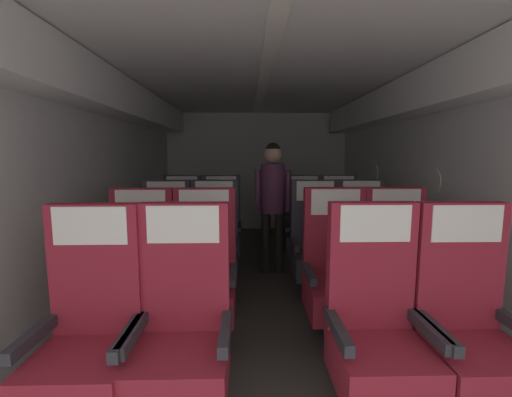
% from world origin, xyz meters
% --- Properties ---
extents(ground, '(3.66, 6.69, 0.02)m').
position_xyz_m(ground, '(0.00, 3.15, -0.01)').
color(ground, '#3D3833').
extents(fuselage_shell, '(3.54, 6.34, 2.27)m').
position_xyz_m(fuselage_shell, '(0.00, 3.42, 1.63)').
color(fuselage_shell, silver).
rests_on(fuselage_shell, ground).
extents(seat_a_left_window, '(0.51, 0.49, 1.17)m').
position_xyz_m(seat_a_left_window, '(-0.99, 1.47, 0.49)').
color(seat_a_left_window, '#38383D').
rests_on(seat_a_left_window, ground).
extents(seat_a_left_aisle, '(0.51, 0.49, 1.17)m').
position_xyz_m(seat_a_left_aisle, '(-0.52, 1.49, 0.49)').
color(seat_a_left_aisle, '#38383D').
rests_on(seat_a_left_aisle, ground).
extents(seat_a_right_aisle, '(0.51, 0.49, 1.17)m').
position_xyz_m(seat_a_right_aisle, '(1.00, 1.48, 0.49)').
color(seat_a_right_aisle, '#38383D').
rests_on(seat_a_right_aisle, ground).
extents(seat_a_right_window, '(0.51, 0.49, 1.17)m').
position_xyz_m(seat_a_right_window, '(0.51, 1.49, 0.49)').
color(seat_a_right_window, '#38383D').
rests_on(seat_a_right_window, ground).
extents(seat_b_left_window, '(0.51, 0.49, 1.17)m').
position_xyz_m(seat_b_left_window, '(-0.99, 2.31, 0.49)').
color(seat_b_left_window, '#38383D').
rests_on(seat_b_left_window, ground).
extents(seat_b_left_aisle, '(0.51, 0.49, 1.17)m').
position_xyz_m(seat_b_left_aisle, '(-0.51, 2.31, 0.49)').
color(seat_b_left_aisle, '#38383D').
rests_on(seat_b_left_aisle, ground).
extents(seat_b_right_aisle, '(0.51, 0.49, 1.17)m').
position_xyz_m(seat_b_right_aisle, '(0.99, 2.33, 0.49)').
color(seat_b_right_aisle, '#38383D').
rests_on(seat_b_right_aisle, ground).
extents(seat_b_right_window, '(0.51, 0.49, 1.17)m').
position_xyz_m(seat_b_right_window, '(0.51, 2.32, 0.49)').
color(seat_b_right_window, '#38383D').
rests_on(seat_b_right_window, ground).
extents(seat_c_left_window, '(0.51, 0.49, 1.17)m').
position_xyz_m(seat_c_left_window, '(-1.00, 3.15, 0.49)').
color(seat_c_left_window, '#38383D').
rests_on(seat_c_left_window, ground).
extents(seat_c_left_aisle, '(0.51, 0.49, 1.17)m').
position_xyz_m(seat_c_left_aisle, '(-0.52, 3.16, 0.49)').
color(seat_c_left_aisle, '#38383D').
rests_on(seat_c_left_aisle, ground).
extents(seat_c_right_aisle, '(0.51, 0.49, 1.17)m').
position_xyz_m(seat_c_right_aisle, '(1.00, 3.15, 0.49)').
color(seat_c_right_aisle, '#38383D').
rests_on(seat_c_right_aisle, ground).
extents(seat_c_right_window, '(0.51, 0.49, 1.17)m').
position_xyz_m(seat_c_right_window, '(0.52, 3.15, 0.49)').
color(seat_c_right_window, '#38383D').
rests_on(seat_c_right_window, ground).
extents(seat_d_left_window, '(0.51, 0.49, 1.17)m').
position_xyz_m(seat_d_left_window, '(-1.00, 3.98, 0.49)').
color(seat_d_left_window, '#38383D').
rests_on(seat_d_left_window, ground).
extents(seat_d_left_aisle, '(0.51, 0.49, 1.17)m').
position_xyz_m(seat_d_left_aisle, '(-0.51, 4.00, 0.49)').
color(seat_d_left_aisle, '#38383D').
rests_on(seat_d_left_aisle, ground).
extents(seat_d_right_aisle, '(0.51, 0.49, 1.17)m').
position_xyz_m(seat_d_right_aisle, '(0.99, 4.00, 0.49)').
color(seat_d_right_aisle, '#38383D').
rests_on(seat_d_right_aisle, ground).
extents(seat_d_right_window, '(0.51, 0.49, 1.17)m').
position_xyz_m(seat_d_right_window, '(0.52, 3.98, 0.49)').
color(seat_d_right_window, '#38383D').
rests_on(seat_d_right_window, ground).
extents(flight_attendant, '(0.43, 0.28, 1.57)m').
position_xyz_m(flight_attendant, '(0.13, 3.81, 0.96)').
color(flight_attendant, black).
rests_on(flight_attendant, ground).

